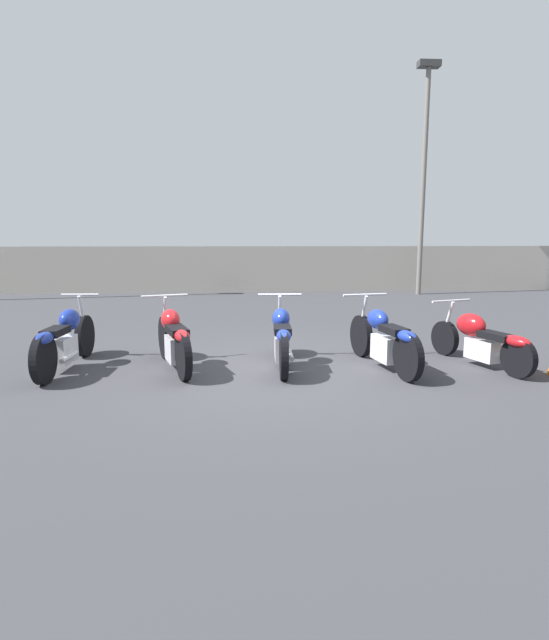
# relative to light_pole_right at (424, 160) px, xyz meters

# --- Properties ---
(ground_plane) EXTENTS (60.00, 60.00, 0.00)m
(ground_plane) POSITION_rel_light_pole_right_xyz_m (-5.49, -9.50, -4.39)
(ground_plane) COLOR #38383D
(fence_back) EXTENTS (40.00, 0.04, 1.60)m
(fence_back) POSITION_rel_light_pole_right_xyz_m (-5.49, 1.05, -3.59)
(fence_back) COLOR #9E998E
(fence_back) RESTS_ON ground_plane
(light_pole_right) EXTENTS (0.70, 0.35, 7.43)m
(light_pole_right) POSITION_rel_light_pole_right_xyz_m (0.00, 0.00, 0.00)
(light_pole_right) COLOR slate
(light_pole_right) RESTS_ON ground_plane
(motorcycle_slot_0) EXTENTS (0.59, 2.24, 1.04)m
(motorcycle_slot_0) POSITION_rel_light_pole_right_xyz_m (-8.58, -9.25, -3.95)
(motorcycle_slot_0) COLOR black
(motorcycle_slot_0) RESTS_ON ground_plane
(motorcycle_slot_1) EXTENTS (0.91, 1.95, 1.04)m
(motorcycle_slot_1) POSITION_rel_light_pole_right_xyz_m (-7.00, -9.32, -3.95)
(motorcycle_slot_1) COLOR black
(motorcycle_slot_1) RESTS_ON ground_plane
(motorcycle_slot_2) EXTENTS (0.70, 2.08, 1.03)m
(motorcycle_slot_2) POSITION_rel_light_pole_right_xyz_m (-5.41, -9.30, -3.95)
(motorcycle_slot_2) COLOR black
(motorcycle_slot_2) RESTS_ON ground_plane
(motorcycle_slot_3) EXTENTS (0.77, 2.14, 1.04)m
(motorcycle_slot_3) POSITION_rel_light_pole_right_xyz_m (-3.91, -9.47, -3.95)
(motorcycle_slot_3) COLOR black
(motorcycle_slot_3) RESTS_ON ground_plane
(motorcycle_slot_4) EXTENTS (0.94, 1.98, 0.93)m
(motorcycle_slot_4) POSITION_rel_light_pole_right_xyz_m (-2.42, -9.43, -3.99)
(motorcycle_slot_4) COLOR black
(motorcycle_slot_4) RESTS_ON ground_plane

